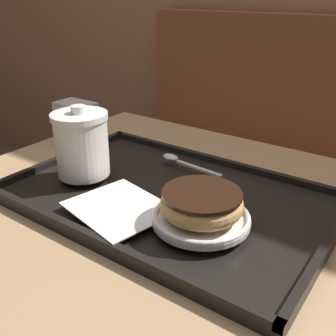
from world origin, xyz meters
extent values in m
cube|color=brown|center=(-0.18, 0.84, 0.23)|extent=(1.15, 0.44, 0.45)
cube|color=brown|center=(-0.18, 1.02, 0.73)|extent=(1.15, 0.08, 0.55)
cube|color=tan|center=(0.00, 0.00, 0.73)|extent=(0.86, 0.77, 0.03)
cube|color=black|center=(-0.01, 0.02, 0.75)|extent=(0.54, 0.35, 0.01)
cube|color=black|center=(-0.01, -0.15, 0.76)|extent=(0.54, 0.01, 0.01)
cube|color=black|center=(-0.01, 0.19, 0.76)|extent=(0.54, 0.01, 0.01)
cube|color=black|center=(-0.28, 0.02, 0.76)|extent=(0.01, 0.35, 0.01)
cube|color=black|center=(0.25, 0.02, 0.76)|extent=(0.01, 0.35, 0.01)
cube|color=white|center=(-0.04, -0.07, 0.77)|extent=(0.17, 0.16, 0.00)
cylinder|color=white|center=(-0.17, -0.02, 0.82)|extent=(0.09, 0.09, 0.11)
cylinder|color=white|center=(-0.17, -0.02, 0.88)|extent=(0.10, 0.10, 0.01)
cylinder|color=white|center=(-0.17, -0.02, 0.89)|extent=(0.03, 0.03, 0.01)
cylinder|color=white|center=(0.09, -0.03, 0.77)|extent=(0.14, 0.14, 0.01)
torus|color=white|center=(0.09, -0.03, 0.78)|extent=(0.14, 0.14, 0.01)
torus|color=tan|center=(0.09, -0.03, 0.80)|extent=(0.12, 0.12, 0.03)
cylinder|color=black|center=(0.09, -0.03, 0.82)|extent=(0.12, 0.12, 0.00)
ellipsoid|color=silver|center=(-0.08, 0.13, 0.78)|extent=(0.04, 0.03, 0.01)
cube|color=silver|center=(-0.01, 0.12, 0.77)|extent=(0.10, 0.02, 0.00)
cube|color=#B7B7BC|center=(-0.36, 0.14, 0.79)|extent=(0.09, 0.06, 0.09)
cube|color=black|center=(-0.36, 0.11, 0.80)|extent=(0.06, 0.00, 0.05)
camera|label=1|loc=(0.33, -0.46, 1.08)|focal=42.00mm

